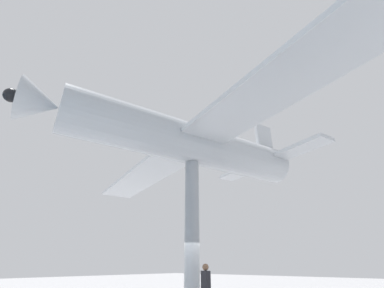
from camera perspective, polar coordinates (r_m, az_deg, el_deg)
support_pylon_central at (r=10.17m, az=-0.00°, el=-19.28°), size 0.56×0.56×5.66m
suspended_airplane at (r=11.10m, az=-0.81°, el=0.29°), size 21.17×12.54×3.16m
visitor_person at (r=12.11m, az=3.08°, el=-28.59°), size 0.44×0.31×1.82m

